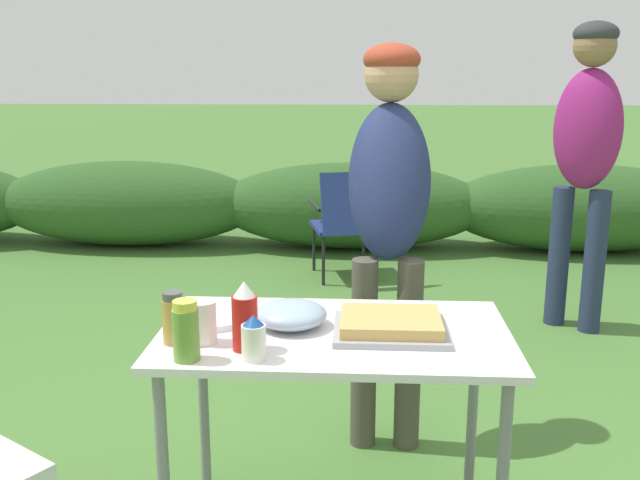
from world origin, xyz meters
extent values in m
ellipsoid|color=#2D5623|center=(-2.00, 4.05, 0.37)|extent=(2.40, 0.90, 0.75)
ellipsoid|color=#2D5623|center=(0.00, 4.05, 0.37)|extent=(2.40, 0.90, 0.75)
ellipsoid|color=#2D5623|center=(2.00, 4.05, 0.37)|extent=(2.40, 0.90, 0.75)
cube|color=white|center=(0.00, 0.00, 0.73)|extent=(1.10, 0.64, 0.02)
cylinder|color=gray|center=(-0.49, 0.27, 0.36)|extent=(0.04, 0.04, 0.71)
cylinder|color=gray|center=(0.49, 0.27, 0.36)|extent=(0.04, 0.04, 0.71)
cube|color=#9E9EA3|center=(0.17, -0.01, 0.75)|extent=(0.35, 0.29, 0.02)
cube|color=tan|center=(0.17, -0.01, 0.78)|extent=(0.31, 0.25, 0.04)
cylinder|color=white|center=(-0.40, 0.06, 0.75)|extent=(0.22, 0.22, 0.02)
ellipsoid|color=#99B2CC|center=(-0.14, 0.03, 0.78)|extent=(0.23, 0.23, 0.08)
cylinder|color=white|center=(-0.39, -0.12, 0.81)|extent=(0.08, 0.08, 0.13)
cylinder|color=red|center=(-0.26, -0.17, 0.82)|extent=(0.08, 0.08, 0.16)
cone|color=white|center=(-0.26, -0.17, 0.93)|extent=(0.06, 0.06, 0.05)
cylinder|color=olive|center=(-0.41, -0.25, 0.81)|extent=(0.08, 0.08, 0.15)
cylinder|color=#D1CC47|center=(-0.41, -0.25, 0.90)|extent=(0.07, 0.07, 0.03)
cylinder|color=silver|center=(-0.22, -0.24, 0.79)|extent=(0.07, 0.07, 0.10)
cone|color=#194793|center=(-0.22, -0.24, 0.86)|extent=(0.06, 0.06, 0.03)
cylinder|color=#B2893D|center=(-0.48, -0.13, 0.81)|extent=(0.07, 0.07, 0.14)
cylinder|color=#4C4C4C|center=(-0.48, -0.13, 0.89)|extent=(0.06, 0.06, 0.02)
cylinder|color=#4C473D|center=(0.10, 0.63, 0.40)|extent=(0.11, 0.11, 0.80)
cylinder|color=#4C473D|center=(0.28, 0.63, 0.40)|extent=(0.11, 0.11, 0.80)
ellipsoid|color=navy|center=(0.19, 0.75, 1.11)|extent=(0.34, 0.47, 0.69)
sphere|color=tan|center=(0.20, 0.87, 1.52)|extent=(0.22, 0.22, 0.22)
ellipsoid|color=#993823|center=(0.20, 0.87, 1.58)|extent=(0.23, 0.23, 0.13)
cylinder|color=#232D4C|center=(1.29, 2.17, 0.43)|extent=(0.13, 0.13, 0.86)
cylinder|color=#232D4C|center=(1.47, 2.04, 0.43)|extent=(0.13, 0.13, 0.86)
ellipsoid|color=#931E70|center=(1.38, 2.10, 1.20)|extent=(0.48, 0.46, 0.69)
sphere|color=#936B4C|center=(1.38, 2.10, 1.67)|extent=(0.24, 0.24, 0.24)
ellipsoid|color=#333338|center=(1.38, 2.10, 1.73)|extent=(0.25, 0.25, 0.14)
cube|color=navy|center=(-0.04, 3.12, 0.39)|extent=(0.56, 0.56, 0.03)
cube|color=navy|center=(0.03, 2.85, 0.61)|extent=(0.49, 0.27, 0.44)
cylinder|color=black|center=(-0.18, 2.88, 0.19)|extent=(0.02, 0.02, 0.38)
cylinder|color=black|center=(0.20, 2.98, 0.19)|extent=(0.02, 0.02, 0.38)
cylinder|color=black|center=(-0.28, 3.27, 0.19)|extent=(0.02, 0.02, 0.38)
cylinder|color=black|center=(0.11, 3.36, 0.19)|extent=(0.02, 0.02, 0.38)
cylinder|color=black|center=(-0.26, 3.07, 0.56)|extent=(0.12, 0.41, 0.02)
cylinder|color=black|center=(0.19, 3.18, 0.56)|extent=(0.12, 0.41, 0.02)
camera|label=1|loc=(0.07, -2.11, 1.54)|focal=40.00mm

